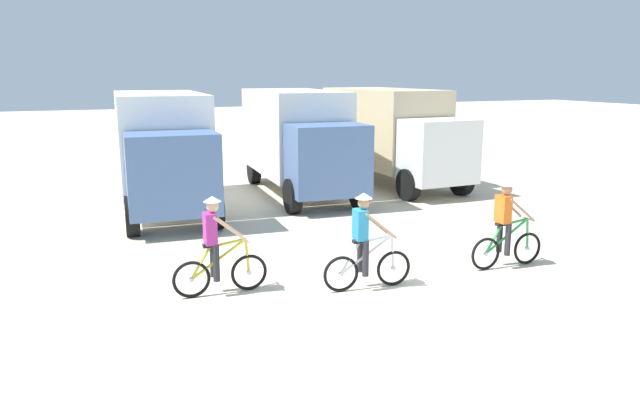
{
  "coord_description": "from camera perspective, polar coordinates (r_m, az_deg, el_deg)",
  "views": [
    {
      "loc": [
        -5.01,
        -8.87,
        3.94
      ],
      "look_at": [
        -0.01,
        3.43,
        1.1
      ],
      "focal_mm": 33.64,
      "sensor_mm": 36.0,
      "label": 1
    }
  ],
  "objects": [
    {
      "name": "ground_plane",
      "position": [
        10.92,
        6.94,
        -9.16
      ],
      "size": [
        120.0,
        120.0,
        0.0
      ],
      "primitive_type": "plane",
      "color": "beige"
    },
    {
      "name": "box_truck_avon_van",
      "position": [
        17.83,
        -14.76,
        5.03
      ],
      "size": [
        2.71,
        6.86,
        3.35
      ],
      "color": "white",
      "rests_on": "ground"
    },
    {
      "name": "box_truck_white_box",
      "position": [
        19.64,
        -2.03,
        6.03
      ],
      "size": [
        2.75,
        6.87,
        3.35
      ],
      "color": "white",
      "rests_on": "ground"
    },
    {
      "name": "box_truck_tan_camper",
      "position": [
        21.51,
        6.84,
        6.48
      ],
      "size": [
        2.67,
        6.85,
        3.35
      ],
      "color": "#CCB78E",
      "rests_on": "ground"
    },
    {
      "name": "cyclist_orange_shirt",
      "position": [
        10.86,
        -9.82,
        -4.65
      ],
      "size": [
        1.73,
        0.52,
        1.82
      ],
      "color": "black",
      "rests_on": "ground"
    },
    {
      "name": "cyclist_cowboy_hat",
      "position": [
        10.99,
        4.32,
        -4.3
      ],
      "size": [
        1.73,
        0.52,
        1.82
      ],
      "color": "black",
      "rests_on": "ground"
    },
    {
      "name": "cyclist_near_camera",
      "position": [
        12.76,
        17.28,
        -2.51
      ],
      "size": [
        1.73,
        0.52,
        1.82
      ],
      "color": "black",
      "rests_on": "ground"
    }
  ]
}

